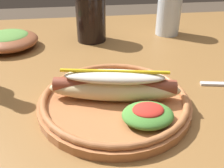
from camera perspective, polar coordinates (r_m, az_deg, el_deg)
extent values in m
cube|color=olive|center=(0.58, -3.33, 0.33)|extent=(1.28, 1.02, 0.04)
cylinder|color=olive|center=(1.28, 20.67, -3.17)|extent=(0.06, 0.06, 0.70)
cylinder|color=#B77042|center=(0.47, 0.54, -4.16)|extent=(0.28, 0.28, 0.02)
torus|color=#B77042|center=(0.46, 0.55, -2.92)|extent=(0.27, 0.27, 0.01)
ellipsoid|color=beige|center=(0.45, 0.56, -1.22)|extent=(0.24, 0.09, 0.04)
cylinder|color=brown|center=(0.45, 0.56, -0.36)|extent=(0.22, 0.07, 0.03)
ellipsoid|color=silver|center=(0.44, 0.57, 1.69)|extent=(0.18, 0.08, 0.02)
cylinder|color=yellow|center=(0.43, 0.58, 2.86)|extent=(0.19, 0.04, 0.01)
ellipsoid|color=#4C8C38|center=(0.41, 8.08, -6.94)|extent=(0.08, 0.07, 0.02)
ellipsoid|color=red|center=(0.40, 8.18, -5.80)|extent=(0.05, 0.04, 0.01)
cube|color=silver|center=(0.58, 23.39, -0.01)|extent=(0.09, 0.03, 0.00)
cylinder|color=black|center=(0.77, -4.79, 14.47)|extent=(0.09, 0.09, 0.13)
cylinder|color=silver|center=(0.84, 12.72, 15.35)|extent=(0.07, 0.07, 0.13)
ellipsoid|color=brown|center=(0.78, -22.35, 9.06)|extent=(0.16, 0.16, 0.04)
ellipsoid|color=#56893D|center=(0.77, -22.55, 10.03)|extent=(0.11, 0.11, 0.02)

